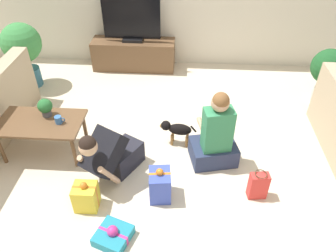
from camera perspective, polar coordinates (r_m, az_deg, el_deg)
ground_plane at (r=3.93m, az=-1.03°, el=-6.44°), size 16.00×16.00×0.00m
coffee_table at (r=4.10m, az=-21.30°, el=0.14°), size 0.98×0.57×0.46m
tv_console at (r=5.79m, az=-5.96°, el=12.28°), size 1.39×0.42×0.50m
tv at (r=5.57m, az=-6.35°, el=17.48°), size 0.93×0.20×0.70m
potted_plant_corner_right at (r=5.19m, az=26.16°, el=8.86°), size 0.50×0.50×0.83m
potted_plant_corner_left at (r=5.51m, az=-24.01°, el=12.37°), size 0.59×0.59×1.02m
person_kneeling at (r=3.61m, az=-9.95°, el=-4.84°), size 0.64×0.80×0.76m
person_sitting at (r=3.76m, az=8.25°, el=-2.04°), size 0.60×0.56×0.98m
dog at (r=4.05m, az=1.47°, el=-0.56°), size 0.46×0.16×0.33m
gift_box_a at (r=3.49m, az=-14.10°, el=-11.81°), size 0.24×0.21×0.35m
gift_box_b at (r=3.27m, az=-9.52°, el=-18.26°), size 0.39×0.39×0.18m
gift_box_c at (r=3.46m, az=-1.41°, el=-10.20°), size 0.25×0.28×0.40m
gift_bag_a at (r=3.59m, az=15.43°, el=-9.96°), size 0.21×0.14×0.34m
mug at (r=3.94m, az=-18.52°, el=1.04°), size 0.12×0.08×0.09m
tabletop_plant at (r=4.07m, az=-20.60°, el=3.13°), size 0.17×0.17×0.22m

